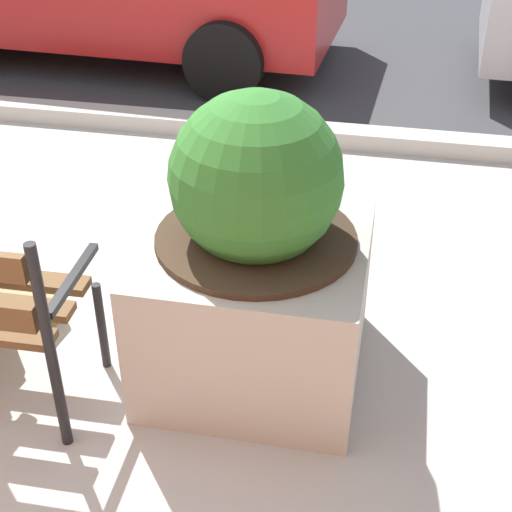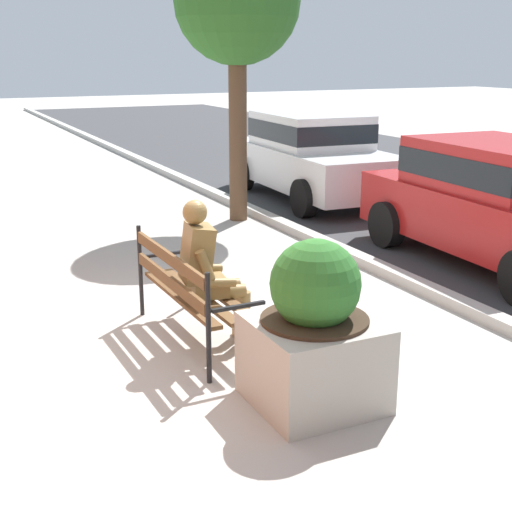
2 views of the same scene
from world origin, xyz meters
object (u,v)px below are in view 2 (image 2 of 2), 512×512
street_tree_near_bench (237,4)px  parked_car_red (503,200)px  park_bench (187,287)px  concrete_planter (314,334)px  parked_car_white (312,153)px  bronze_statue_seated (213,275)px

street_tree_near_bench → parked_car_red: street_tree_near_bench is taller
park_bench → concrete_planter: size_ratio=1.39×
parked_car_white → parked_car_red: (4.77, 0.00, 0.00)m
park_bench → parked_car_white: size_ratio=0.43×
bronze_statue_seated → concrete_planter: size_ratio=1.05×
park_bench → bronze_statue_seated: size_ratio=1.32×
park_bench → bronze_statue_seated: bronze_statue_seated is taller
concrete_planter → street_tree_near_bench: street_tree_near_bench is taller
parked_car_white → concrete_planter: bearing=-29.9°
park_bench → concrete_planter: bearing=16.4°
concrete_planter → parked_car_white: parked_car_white is taller
bronze_statue_seated → concrete_planter: 1.43m
park_bench → street_tree_near_bench: size_ratio=0.42×
park_bench → parked_car_white: (-5.45, 4.48, 0.30)m
bronze_statue_seated → parked_car_white: bearing=142.6°
concrete_planter → parked_car_white: size_ratio=0.31×
parked_car_white → street_tree_near_bench: bearing=-62.5°
street_tree_near_bench → concrete_planter: bearing=-19.1°
bronze_statue_seated → concrete_planter: bearing=9.9°
park_bench → parked_car_white: bearing=140.6°
parked_car_red → concrete_planter: bearing=-61.1°
concrete_planter → parked_car_red: parked_car_red is taller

